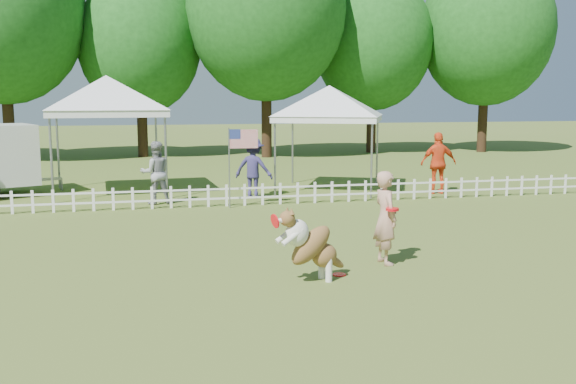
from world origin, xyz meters
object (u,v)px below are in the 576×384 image
at_px(frisbee_on_turf, 339,275).
at_px(canopy_tent_left, 108,136).
at_px(handler, 386,218).
at_px(canopy_tent_right, 329,139).
at_px(dog, 312,245).
at_px(spectator_a, 156,173).
at_px(spectator_b, 254,168).
at_px(spectator_c, 438,163).
at_px(flag_pole, 229,168).

relative_size(frisbee_on_turf, canopy_tent_left, 0.06).
distance_m(handler, canopy_tent_right, 9.22).
height_order(dog, canopy_tent_left, canopy_tent_left).
xyz_separation_m(dog, spectator_a, (-2.31, 8.37, 0.26)).
bearing_deg(spectator_b, canopy_tent_right, -130.86).
relative_size(frisbee_on_turf, spectator_a, 0.13).
distance_m(frisbee_on_turf, spectator_a, 8.60).
height_order(handler, dog, handler).
bearing_deg(canopy_tent_left, spectator_b, -27.55).
bearing_deg(spectator_a, handler, 111.26).
relative_size(canopy_tent_right, spectator_c, 1.72).
xyz_separation_m(dog, canopy_tent_right, (3.15, 9.91, 1.01)).
relative_size(handler, dog, 1.36).
bearing_deg(dog, spectator_a, 88.14).
bearing_deg(canopy_tent_right, spectator_c, -1.36).
bearing_deg(spectator_a, canopy_tent_left, -66.25).
bearing_deg(spectator_c, frisbee_on_turf, 60.93).
height_order(spectator_b, spectator_c, spectator_c).
bearing_deg(spectator_b, spectator_a, 38.50).
height_order(canopy_tent_right, spectator_c, canopy_tent_right).
bearing_deg(spectator_c, flag_pole, 16.29).
relative_size(dog, canopy_tent_left, 0.35).
bearing_deg(spectator_a, flag_pole, 143.49).
height_order(handler, frisbee_on_turf, handler).
xyz_separation_m(canopy_tent_right, flag_pole, (-3.54, -2.67, -0.55)).
bearing_deg(spectator_b, frisbee_on_turf, 118.03).
bearing_deg(spectator_a, dog, 99.34).
height_order(flag_pole, spectator_a, flag_pole).
xyz_separation_m(spectator_a, spectator_b, (2.85, 0.53, 0.01)).
bearing_deg(frisbee_on_turf, canopy_tent_left, 112.01).
bearing_deg(handler, canopy_tent_left, 22.32).
height_order(frisbee_on_turf, canopy_tent_left, canopy_tent_left).
bearing_deg(spectator_a, frisbee_on_turf, 103.46).
distance_m(dog, flag_pole, 7.27).
height_order(handler, spectator_b, spectator_b).
xyz_separation_m(handler, spectator_b, (-1.04, 8.04, 0.05)).
bearing_deg(flag_pole, spectator_a, 150.44).
relative_size(canopy_tent_right, spectator_b, 1.84).
distance_m(dog, canopy_tent_left, 11.40).
height_order(canopy_tent_left, canopy_tent_right, canopy_tent_left).
xyz_separation_m(handler, flag_pole, (-1.97, 6.39, 0.24)).
bearing_deg(dog, canopy_tent_left, 91.58).
bearing_deg(handler, spectator_a, 21.71).
height_order(canopy_tent_left, spectator_b, canopy_tent_left).
distance_m(flag_pole, spectator_a, 2.23).
bearing_deg(spectator_b, spectator_c, -156.32).
xyz_separation_m(flag_pole, spectator_a, (-1.91, 1.13, -0.20)).
relative_size(canopy_tent_right, spectator_a, 1.86).
height_order(frisbee_on_turf, flag_pole, flag_pole).
relative_size(canopy_tent_right, flag_pole, 1.51).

